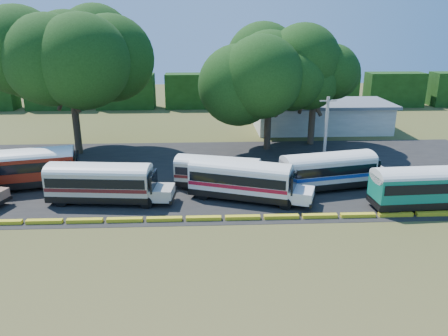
{
  "coord_description": "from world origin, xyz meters",
  "views": [
    {
      "loc": [
        1.63,
        -29.52,
        14.35
      ],
      "look_at": [
        3.3,
        6.0,
        2.53
      ],
      "focal_mm": 35.0,
      "sensor_mm": 36.0,
      "label": 1
    }
  ],
  "objects_px": {
    "bus_cream_west": "(102,181)",
    "tree_west": "(69,54)",
    "bus_white_red": "(243,178)",
    "bus_red": "(24,166)",
    "bus_teal": "(429,185)"
  },
  "relations": [
    {
      "from": "bus_teal",
      "to": "tree_west",
      "type": "height_order",
      "value": "tree_west"
    },
    {
      "from": "bus_white_red",
      "to": "bus_cream_west",
      "type": "bearing_deg",
      "value": -159.59
    },
    {
      "from": "bus_cream_west",
      "to": "bus_white_red",
      "type": "xyz_separation_m",
      "value": [
        11.72,
        0.11,
        0.0
      ]
    },
    {
      "from": "bus_cream_west",
      "to": "bus_white_red",
      "type": "distance_m",
      "value": 11.72
    },
    {
      "from": "bus_red",
      "to": "bus_white_red",
      "type": "relative_size",
      "value": 1.08
    },
    {
      "from": "bus_cream_west",
      "to": "tree_west",
      "type": "distance_m",
      "value": 18.59
    },
    {
      "from": "bus_red",
      "to": "bus_white_red",
      "type": "height_order",
      "value": "bus_red"
    },
    {
      "from": "bus_white_red",
      "to": "tree_west",
      "type": "xyz_separation_m",
      "value": [
        -17.74,
        14.86,
        9.22
      ]
    },
    {
      "from": "bus_cream_west",
      "to": "tree_west",
      "type": "xyz_separation_m",
      "value": [
        -6.02,
        14.98,
        9.23
      ]
    },
    {
      "from": "bus_red",
      "to": "bus_white_red",
      "type": "xyz_separation_m",
      "value": [
        19.47,
        -3.62,
        -0.17
      ]
    },
    {
      "from": "bus_white_red",
      "to": "tree_west",
      "type": "bearing_deg",
      "value": 159.9
    },
    {
      "from": "tree_west",
      "to": "bus_teal",
      "type": "bearing_deg",
      "value": -28.12
    },
    {
      "from": "bus_cream_west",
      "to": "bus_white_red",
      "type": "height_order",
      "value": "bus_white_red"
    },
    {
      "from": "bus_cream_west",
      "to": "bus_teal",
      "type": "bearing_deg",
      "value": 0.42
    },
    {
      "from": "bus_red",
      "to": "bus_cream_west",
      "type": "relative_size",
      "value": 1.09
    }
  ]
}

